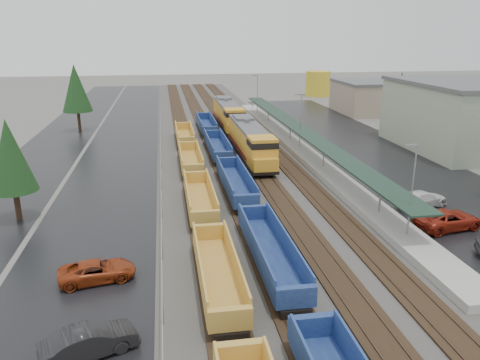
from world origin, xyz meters
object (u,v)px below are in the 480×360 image
(parked_car_west_c, at_px, (97,271))
(parked_car_east_b, at_px, (448,220))
(locomotive_lead, at_px, (251,141))
(locomotive_trail, at_px, (228,114))
(storage_tank, at_px, (318,84))
(parked_car_east_c, at_px, (422,199))
(parked_car_west_b, at_px, (89,342))
(well_string_yellow, at_px, (207,229))
(well_string_blue, at_px, (249,211))

(parked_car_west_c, height_order, parked_car_east_b, parked_car_east_b)
(parked_car_east_b, bearing_deg, locomotive_lead, 16.72)
(locomotive_trail, bearing_deg, parked_car_west_c, -107.51)
(storage_tank, relative_size, parked_car_east_c, 1.19)
(storage_tank, distance_m, parked_car_west_b, 107.19)
(locomotive_trail, xyz_separation_m, well_string_yellow, (-8.00, -45.27, -1.36))
(well_string_yellow, bearing_deg, well_string_blue, 39.98)
(locomotive_trail, distance_m, parked_car_west_c, 52.53)
(storage_tank, bearing_deg, parked_car_east_b, -101.15)
(locomotive_lead, relative_size, locomotive_trail, 1.00)
(well_string_blue, height_order, parked_car_west_b, well_string_blue)
(locomotive_lead, height_order, parked_car_east_b, locomotive_lead)
(parked_car_east_b, distance_m, parked_car_east_c, 5.18)
(parked_car_west_b, bearing_deg, parked_car_east_b, -88.64)
(parked_car_west_b, bearing_deg, parked_car_west_c, -17.96)
(well_string_blue, xyz_separation_m, parked_car_west_b, (-11.22, -15.97, -0.31))
(locomotive_lead, xyz_separation_m, locomotive_trail, (0.00, 21.00, 0.00))
(well_string_yellow, bearing_deg, parked_car_east_b, -1.79)
(parked_car_west_c, distance_m, parked_car_east_c, 30.13)
(well_string_yellow, bearing_deg, locomotive_trail, 79.98)
(locomotive_trail, height_order, well_string_yellow, locomotive_trail)
(locomotive_lead, distance_m, locomotive_trail, 21.00)
(locomotive_lead, relative_size, parked_car_east_c, 3.82)
(well_string_blue, distance_m, parked_car_west_b, 19.52)
(well_string_blue, bearing_deg, parked_car_east_b, -13.77)
(parked_car_east_b, bearing_deg, locomotive_trail, 5.46)
(parked_car_west_b, distance_m, parked_car_east_c, 32.89)
(parked_car_east_b, bearing_deg, parked_car_west_c, 88.94)
(parked_car_east_c, bearing_deg, locomotive_lead, 14.02)
(locomotive_lead, bearing_deg, parked_car_east_c, -56.95)
(well_string_yellow, bearing_deg, parked_car_west_b, -119.78)
(parked_car_west_b, bearing_deg, parked_car_east_c, -80.80)
(locomotive_lead, xyz_separation_m, parked_car_east_c, (12.85, -19.75, -1.68))
(locomotive_lead, relative_size, storage_tank, 3.21)
(parked_car_east_b, bearing_deg, storage_tank, -20.66)
(locomotive_trail, bearing_deg, locomotive_lead, -90.00)
(parked_car_west_b, distance_m, parked_car_west_c, 7.83)
(storage_tank, bearing_deg, parked_car_west_b, -114.45)
(parked_car_east_b, bearing_deg, parked_car_east_c, -15.99)
(locomotive_lead, distance_m, well_string_yellow, 25.59)
(locomotive_lead, distance_m, storage_tank, 67.31)
(well_string_yellow, distance_m, parked_car_east_c, 21.34)
(locomotive_lead, bearing_deg, well_string_yellow, -108.25)
(locomotive_trail, bearing_deg, parked_car_west_b, -104.73)
(locomotive_lead, bearing_deg, parked_car_west_b, -112.42)
(storage_tank, relative_size, parked_car_west_b, 1.31)
(locomotive_trail, relative_size, parked_car_east_c, 3.82)
(locomotive_lead, relative_size, well_string_blue, 0.22)
(parked_car_east_b, bearing_deg, well_string_yellow, 78.70)
(well_string_blue, bearing_deg, parked_car_west_c, -145.34)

